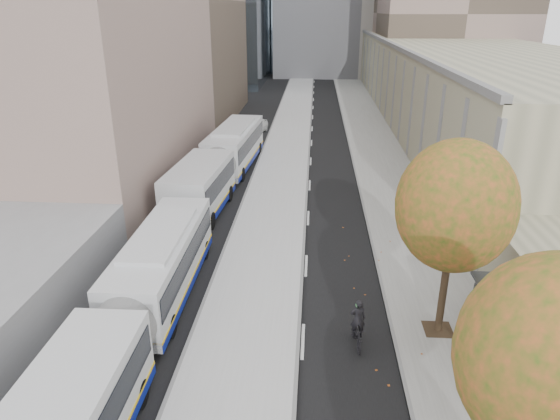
# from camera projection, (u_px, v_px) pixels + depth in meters

# --- Properties ---
(bus_platform) EXTENTS (4.25, 150.00, 0.15)m
(bus_platform) POSITION_uv_depth(u_px,v_px,m) (283.00, 163.00, 40.29)
(bus_platform) COLOR #ACACAC
(bus_platform) RESTS_ON ground
(sidewalk) EXTENTS (4.75, 150.00, 0.08)m
(sidewalk) POSITION_uv_depth(u_px,v_px,m) (383.00, 166.00, 39.79)
(sidewalk) COLOR gray
(sidewalk) RESTS_ON ground
(building_tan) EXTENTS (18.00, 92.00, 8.00)m
(building_tan) POSITION_uv_depth(u_px,v_px,m) (447.00, 73.00, 64.38)
(building_tan) COLOR gray
(building_tan) RESTS_ON ground
(bus_shelter) EXTENTS (1.90, 4.40, 2.53)m
(bus_shelter) POSITION_uv_depth(u_px,v_px,m) (522.00, 316.00, 16.65)
(bus_shelter) COLOR #383A3F
(bus_shelter) RESTS_ON sidewalk
(tree_b) EXTENTS (4.00, 4.00, 6.97)m
(tree_b) POSITION_uv_depth(u_px,v_px,m) (554.00, 360.00, 10.21)
(tree_b) COLOR black
(tree_b) RESTS_ON sidewalk
(tree_c) EXTENTS (4.20, 4.20, 7.28)m
(tree_c) POSITION_uv_depth(u_px,v_px,m) (455.00, 207.00, 17.52)
(tree_c) COLOR black
(tree_c) RESTS_ON sidewalk
(bus_near) EXTENTS (2.60, 16.66, 2.77)m
(bus_near) POSITION_uv_depth(u_px,v_px,m) (135.00, 310.00, 18.16)
(bus_near) COLOR silver
(bus_near) RESTS_ON ground
(bus_far) EXTENTS (3.90, 18.78, 3.11)m
(bus_far) POSITION_uv_depth(u_px,v_px,m) (222.00, 161.00, 35.32)
(bus_far) COLOR silver
(bus_far) RESTS_ON ground
(cyclist) EXTENTS (0.61, 1.58, 1.98)m
(cyclist) POSITION_uv_depth(u_px,v_px,m) (357.00, 329.00, 18.39)
(cyclist) COLOR black
(cyclist) RESTS_ON ground
(distant_car) EXTENTS (2.38, 4.38, 1.41)m
(distant_car) POSITION_uv_depth(u_px,v_px,m) (256.00, 126.00, 50.16)
(distant_car) COLOR silver
(distant_car) RESTS_ON ground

